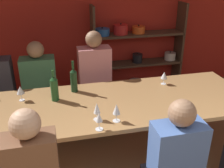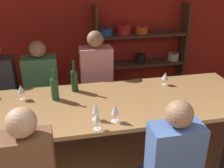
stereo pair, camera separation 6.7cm
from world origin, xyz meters
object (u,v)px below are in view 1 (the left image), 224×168
at_px(person_far_b, 95,92).
at_px(person_far_c, 42,98).
at_px(wine_bottle_dark, 54,88).
at_px(wine_glass_red_a, 117,110).
at_px(wine_bottle_green, 74,80).
at_px(wine_glass_white_a, 97,109).
at_px(wine_glass_empty_a, 20,90).
at_px(shelf_unit, 136,60).
at_px(wine_glass_red_b, 99,118).
at_px(dining_table, 114,108).
at_px(wine_glass_empty_b, 164,76).

distance_m(person_far_b, person_far_c, 0.70).
xyz_separation_m(wine_bottle_dark, person_far_b, (0.51, 0.64, -0.41)).
bearing_deg(wine_glass_red_a, wine_bottle_green, 113.75).
bearing_deg(wine_glass_white_a, wine_glass_empty_a, 142.16).
distance_m(wine_glass_white_a, wine_glass_red_a, 0.17).
height_order(shelf_unit, wine_bottle_green, shelf_unit).
distance_m(wine_glass_empty_a, person_far_c, 0.79).
bearing_deg(wine_bottle_green, wine_glass_red_a, -66.25).
relative_size(shelf_unit, wine_glass_red_a, 8.90).
bearing_deg(shelf_unit, wine_glass_white_a, -117.09).
height_order(wine_bottle_dark, wine_glass_red_a, wine_bottle_dark).
distance_m(shelf_unit, wine_glass_white_a, 2.22).
height_order(wine_glass_red_b, person_far_b, person_far_b).
distance_m(shelf_unit, wine_glass_red_b, 2.36).
height_order(dining_table, wine_bottle_dark, wine_bottle_dark).
bearing_deg(wine_bottle_green, person_far_b, 57.73).
bearing_deg(person_far_b, wine_glass_red_a, 89.82).
bearing_deg(shelf_unit, wine_glass_empty_b, -95.02).
bearing_deg(wine_glass_empty_b, person_far_c, 157.16).
distance_m(wine_glass_red_a, wine_glass_empty_b, 0.96).
distance_m(shelf_unit, wine_bottle_dark, 2.04).
height_order(shelf_unit, wine_glass_red_b, shelf_unit).
height_order(dining_table, person_far_c, person_far_c).
distance_m(wine_glass_white_a, wine_glass_empty_a, 0.86).
bearing_deg(wine_glass_white_a, person_far_c, 114.38).
distance_m(shelf_unit, person_far_b, 1.20).
relative_size(wine_glass_white_a, person_far_c, 0.14).
bearing_deg(wine_glass_white_a, wine_glass_red_b, -93.78).
bearing_deg(wine_bottle_dark, wine_glass_red_b, -61.14).
xyz_separation_m(wine_bottle_dark, wine_glass_white_a, (0.35, -0.46, -0.02)).
bearing_deg(wine_glass_red_b, wine_glass_empty_a, 134.48).
height_order(wine_glass_white_a, wine_glass_empty_a, wine_glass_white_a).
xyz_separation_m(wine_glass_red_a, wine_glass_empty_b, (0.72, 0.64, -0.01)).
distance_m(shelf_unit, person_far_c, 1.72).
height_order(wine_glass_empty_a, wine_glass_red_a, wine_glass_red_a).
distance_m(shelf_unit, dining_table, 1.84).
relative_size(dining_table, wine_glass_empty_b, 19.10).
relative_size(dining_table, person_far_b, 2.21).
xyz_separation_m(wine_bottle_green, person_far_c, (-0.39, 0.55, -0.46)).
relative_size(wine_glass_white_a, wine_glass_red_b, 1.06).
bearing_deg(wine_glass_empty_a, wine_glass_empty_b, 1.71).
distance_m(wine_glass_empty_a, wine_glass_red_b, 0.96).
bearing_deg(dining_table, person_far_b, 94.35).
relative_size(wine_bottle_green, wine_bottle_dark, 1.07).
relative_size(shelf_unit, wine_bottle_dark, 4.60).
xyz_separation_m(dining_table, wine_glass_empty_b, (0.65, 0.29, 0.18)).
bearing_deg(wine_glass_white_a, wine_glass_red_a, -21.07).
distance_m(wine_bottle_green, wine_bottle_dark, 0.26).
relative_size(dining_table, wine_bottle_green, 8.19).
height_order(wine_glass_empty_a, wine_glass_empty_b, wine_glass_empty_a).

